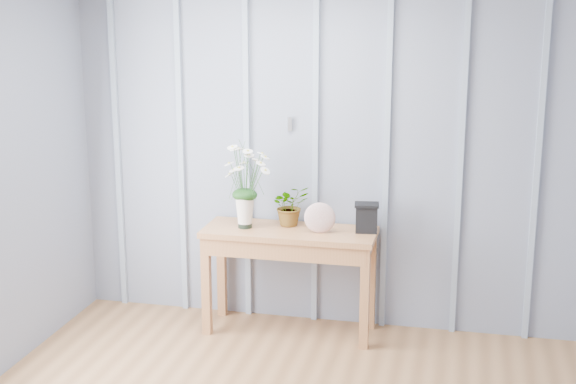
% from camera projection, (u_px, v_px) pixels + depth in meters
% --- Properties ---
extents(room_shell, '(4.00, 4.50, 2.50)m').
position_uv_depth(room_shell, '(316.00, 62.00, 4.15)').
color(room_shell, gray).
rests_on(room_shell, ground).
extents(sideboard, '(1.20, 0.45, 0.75)m').
position_uv_depth(sideboard, '(290.00, 245.00, 5.58)').
color(sideboard, '#A56B3E').
rests_on(sideboard, ground).
extents(daisy_vase, '(0.43, 0.33, 0.61)m').
position_uv_depth(daisy_vase, '(244.00, 174.00, 5.51)').
color(daisy_vase, black).
rests_on(daisy_vase, sideboard).
extents(spider_plant, '(0.34, 0.33, 0.29)m').
position_uv_depth(spider_plant, '(290.00, 205.00, 5.63)').
color(spider_plant, '#113912').
rests_on(spider_plant, sideboard).
extents(felt_disc_vessel, '(0.22, 0.09, 0.21)m').
position_uv_depth(felt_disc_vessel, '(320.00, 218.00, 5.44)').
color(felt_disc_vessel, '#98515E').
rests_on(felt_disc_vessel, sideboard).
extents(carved_box, '(0.18, 0.15, 0.20)m').
position_uv_depth(carved_box, '(366.00, 217.00, 5.47)').
color(carved_box, black).
rests_on(carved_box, sideboard).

